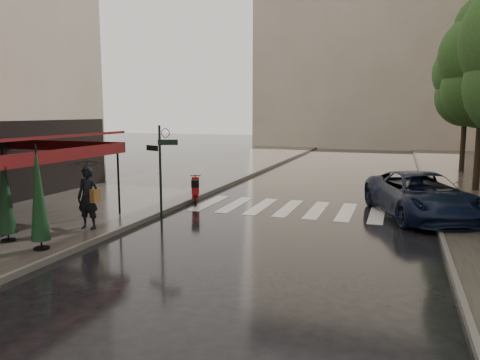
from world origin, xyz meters
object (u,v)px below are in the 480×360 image
Objects in this scene: pedestrian_with_umbrella at (87,172)px; parasol_back at (5,192)px; scooter at (195,191)px; parasol_front at (38,194)px; parked_car at (421,195)px.

pedestrian_with_umbrella is 1.04× the size of parasol_back.
pedestrian_with_umbrella is 1.72× the size of scooter.
parasol_front reaches higher than parasol_back.
scooter is 7.33m from parasol_front.
pedestrian_with_umbrella is 2.18m from parasol_front.
pedestrian_with_umbrella is at bearing -170.29° from parked_car.
parked_car reaches higher than scooter.
parked_car is 2.22× the size of parasol_back.
parasol_front is at bearing -121.37° from scooter.
pedestrian_with_umbrella reaches higher than parked_car.
parasol_front is at bearing -87.17° from pedestrian_with_umbrella.
scooter is 7.33m from parasol_back.
scooter is (1.15, 5.04, -1.33)m from pedestrian_with_umbrella.
pedestrian_with_umbrella is 10.78m from parked_car.
parasol_back is (-1.18, -1.84, -0.37)m from pedestrian_with_umbrella.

